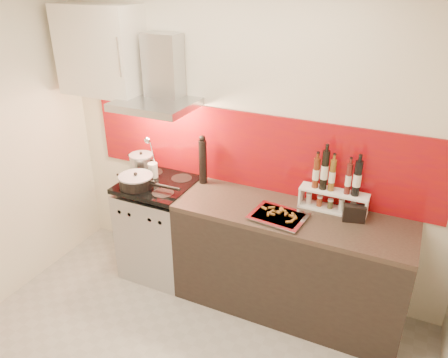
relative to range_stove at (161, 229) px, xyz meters
The scene contains 13 objects.
back_wall 1.15m from the range_stove, 23.53° to the left, with size 3.40×0.02×2.60m, color silver.
backsplash 1.12m from the range_stove, 21.33° to the left, with size 3.00×0.02×0.64m, color maroon.
range_stove is the anchor object (origin of this frame).
counter 1.20m from the range_stove, ahead, with size 1.80×0.60×0.90m.
range_hood 1.31m from the range_stove, 90.00° to the left, with size 0.62×0.50×0.61m.
upper_cabinet 1.61m from the range_stove, 166.72° to the left, with size 0.70×0.35×0.72m, color white.
stock_pot 0.62m from the range_stove, 150.54° to the left, with size 0.21×0.21×0.18m.
saute_pan 0.55m from the range_stove, 126.74° to the right, with size 0.56×0.29×0.13m.
utensil_jar 0.59m from the range_stove, 142.97° to the left, with size 0.08×0.13×0.40m.
pepper_mill 0.77m from the range_stove, 27.23° to the left, with size 0.07×0.07×0.43m.
step_shelf 1.60m from the range_stove, ahead, with size 0.51×0.14×0.47m.
caddy_box 1.72m from the range_stove, ahead, with size 0.16×0.07×0.14m, color black.
baking_tray 1.23m from the range_stove, ahead, with size 0.43×0.35×0.03m.
Camera 1 is at (1.24, -1.68, 2.58)m, focal length 35.00 mm.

